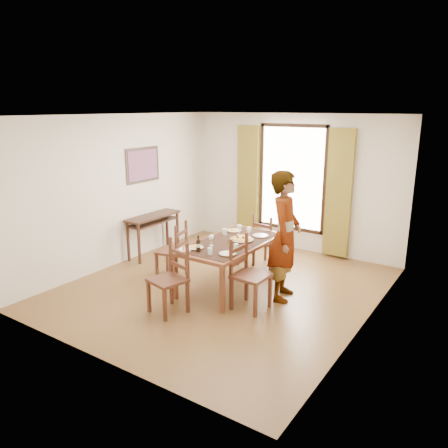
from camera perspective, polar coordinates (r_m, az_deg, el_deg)
The scene contains 22 objects.
ground at distance 7.11m, azimuth -0.13°, elevation -8.29°, with size 5.00×5.00×0.00m, color #472916.
room_shell at distance 6.76m, azimuth 0.44°, elevation 4.18°, with size 4.60×5.10×2.74m.
console_table at distance 8.54m, azimuth -9.23°, elevation 0.41°, with size 0.38×1.20×0.80m.
dining_table at distance 6.93m, azimuth 0.91°, elevation -2.79°, with size 0.97×1.87×0.76m.
chair_west at distance 7.42m, azimuth -6.64°, elevation -3.63°, with size 0.51×0.51×0.97m.
chair_north at distance 7.93m, azimuth 5.63°, elevation -2.38°, with size 0.48×0.48×0.97m.
chair_south at distance 6.19m, azimuth -7.09°, elevation -7.28°, with size 0.55×0.55×1.03m.
chair_east at distance 6.26m, azimuth 3.25°, elevation -6.78°, with size 0.48×0.48×1.06m.
man at distance 6.50m, azimuth 7.94°, elevation -1.59°, with size 0.64×0.81×1.94m, color gray.
plate_sw at distance 6.59m, azimuth -3.77°, elevation -2.96°, with size 0.27×0.27×0.05m, color silver, non-canonical shape.
plate_se at distance 6.31m, azimuth 0.46°, elevation -3.76°, with size 0.27×0.27×0.05m, color silver, non-canonical shape.
plate_nw at distance 7.47m, azimuth 1.34°, elevation -0.75°, with size 0.27×0.27×0.05m, color silver, non-canonical shape.
plate_ne at distance 7.20m, azimuth 4.76°, elevation -1.39°, with size 0.27×0.27×0.05m, color silver, non-canonical shape.
pasta_platter at distance 6.95m, azimuth 2.32°, elevation -1.77°, with size 0.40×0.40×0.10m, color #C06218, non-canonical shape.
caprese_plate at distance 6.53m, azimuth -5.07°, elevation -3.24°, with size 0.20×0.20×0.04m, color silver, non-canonical shape.
wine_glass_a at distance 6.67m, azimuth -1.66°, elevation -2.11°, with size 0.08×0.08×0.18m, color white, non-canonical shape.
wine_glass_b at distance 7.13m, azimuth 3.28°, elevation -1.00°, with size 0.08×0.08×0.18m, color white, non-canonical shape.
wine_glass_c at distance 7.25m, azimuth 2.02°, elevation -0.70°, with size 0.08×0.08×0.18m, color white, non-canonical shape.
tumbler_a at distance 6.48m, azimuth 1.60°, elevation -3.03°, with size 0.07×0.07×0.10m, color silver.
tumbler_b at distance 7.27m, azimuth 0.06°, elevation -0.99°, with size 0.07×0.07×0.10m, color silver.
tumbler_c at distance 6.30m, azimuth -1.84°, elevation -3.56°, with size 0.07×0.07×0.10m, color silver.
wine_bottle at distance 6.41m, azimuth -3.38°, elevation -2.58°, with size 0.07×0.07×0.25m, color black, non-canonical shape.
Camera 1 is at (3.64, -5.41, 2.83)m, focal length 35.00 mm.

